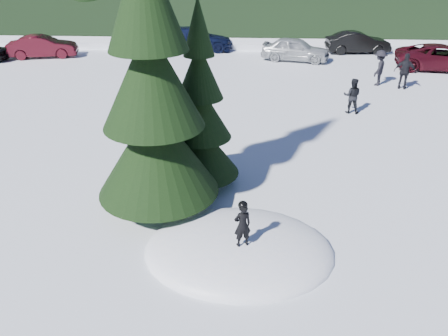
# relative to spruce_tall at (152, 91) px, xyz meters

# --- Properties ---
(ground) EXTENTS (200.00, 200.00, 0.00)m
(ground) POSITION_rel_spruce_tall_xyz_m (2.20, -1.80, -3.32)
(ground) COLOR white
(ground) RESTS_ON ground
(snow_mound) EXTENTS (4.48, 3.52, 0.96)m
(snow_mound) POSITION_rel_spruce_tall_xyz_m (2.20, -1.80, -3.32)
(snow_mound) COLOR white
(snow_mound) RESTS_ON ground
(spruce_tall) EXTENTS (3.20, 3.20, 8.60)m
(spruce_tall) POSITION_rel_spruce_tall_xyz_m (0.00, 0.00, 0.00)
(spruce_tall) COLOR black
(spruce_tall) RESTS_ON ground
(spruce_short) EXTENTS (2.20, 2.20, 5.37)m
(spruce_short) POSITION_rel_spruce_tall_xyz_m (1.00, 1.40, -1.22)
(spruce_short) COLOR black
(spruce_short) RESTS_ON ground
(child_skier) EXTENTS (0.45, 0.37, 1.06)m
(child_skier) POSITION_rel_spruce_tall_xyz_m (2.27, -2.20, -2.31)
(child_skier) COLOR black
(child_skier) RESTS_ON snow_mound
(adult_0) EXTENTS (0.83, 0.71, 1.50)m
(adult_0) POSITION_rel_spruce_tall_xyz_m (6.74, 8.06, -2.57)
(adult_0) COLOR black
(adult_0) RESTS_ON ground
(adult_1) EXTENTS (1.12, 0.79, 1.77)m
(adult_1) POSITION_rel_spruce_tall_xyz_m (10.05, 11.76, -2.44)
(adult_1) COLOR black
(adult_1) RESTS_ON ground
(adult_2) EXTENTS (1.12, 1.32, 1.78)m
(adult_2) POSITION_rel_spruce_tall_xyz_m (8.94, 12.37, -2.43)
(adult_2) COLOR black
(adult_2) RESTS_ON ground
(car_1) EXTENTS (4.41, 2.41, 1.38)m
(car_1) POSITION_rel_spruce_tall_xyz_m (-10.85, 17.53, -2.63)
(car_1) COLOR #3C0B13
(car_1) RESTS_ON ground
(car_2) EXTENTS (5.55, 2.79, 1.51)m
(car_2) POSITION_rel_spruce_tall_xyz_m (-4.34, 20.57, -2.57)
(car_2) COLOR #575C60
(car_2) RESTS_ON ground
(car_3) EXTENTS (5.37, 2.38, 1.53)m
(car_3) POSITION_rel_spruce_tall_xyz_m (-1.44, 20.15, -2.55)
(car_3) COLOR black
(car_3) RESTS_ON ground
(car_4) EXTENTS (4.44, 2.62, 1.42)m
(car_4) POSITION_rel_spruce_tall_xyz_m (5.19, 17.51, -2.61)
(car_4) COLOR #9EA2A6
(car_4) RESTS_ON ground
(car_5) EXTENTS (4.28, 1.82, 1.37)m
(car_5) POSITION_rel_spruce_tall_xyz_m (9.52, 19.97, -2.63)
(car_5) COLOR black
(car_5) RESTS_ON ground
(car_6) EXTENTS (5.41, 3.09, 1.42)m
(car_6) POSITION_rel_spruce_tall_xyz_m (13.41, 15.74, -2.61)
(car_6) COLOR #3A0A13
(car_6) RESTS_ON ground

